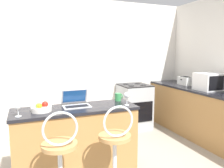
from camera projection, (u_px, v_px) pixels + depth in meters
name	position (u px, v px, depth m)	size (l,w,h in m)	color
wall_back	(75.00, 66.00, 4.31)	(12.00, 0.06, 2.60)	silver
breakfast_bar	(77.00, 143.00, 2.71)	(1.49, 0.52, 0.91)	#9E703D
counter_right	(213.00, 117.00, 3.78)	(0.66, 3.06, 0.91)	#9E703D
bar_stool_near	(61.00, 166.00, 2.07)	(0.40, 0.40, 1.06)	silver
bar_stool_far	(115.00, 156.00, 2.28)	(0.40, 0.40, 1.06)	silver
laptop	(76.00, 102.00, 2.72)	(0.33, 0.27, 0.20)	#B7BABF
microwave	(210.00, 82.00, 3.82)	(0.45, 0.38, 0.30)	white
toaster	(185.00, 81.00, 4.42)	(0.21, 0.28, 0.17)	silver
stove_range	(134.00, 106.00, 4.54)	(0.59, 0.61, 0.92)	#9EA3A8
wine_glass_short	(18.00, 106.00, 2.26)	(0.08, 0.08, 0.15)	silver
fruit_bowl	(41.00, 108.00, 2.47)	(0.23, 0.23, 0.11)	silver
mug_green	(118.00, 97.00, 3.01)	(0.10, 0.09, 0.10)	#338447
wine_glass_tall	(127.00, 96.00, 2.74)	(0.08, 0.08, 0.17)	silver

